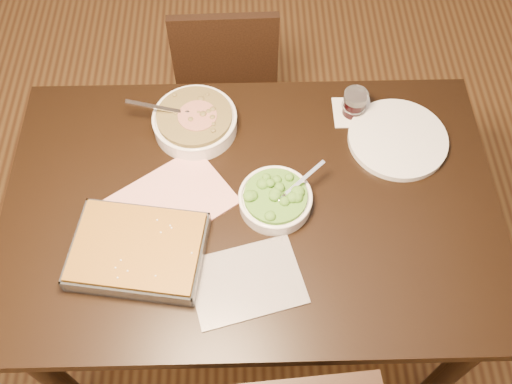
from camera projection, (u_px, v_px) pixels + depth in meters
The scene contains 11 objects.
ground at pixel (253, 299), 2.25m from camera, with size 4.00×4.00×0.00m, color #402512.
table at pixel (252, 218), 1.69m from camera, with size 1.40×0.90×0.75m.
magazine_a at pixel (171, 202), 1.60m from camera, with size 0.32×0.24×0.01m, color #AA3032.
magazine_b at pixel (247, 281), 1.48m from camera, with size 0.28×0.20×0.01m, color #28272F.
coaster at pixel (353, 112), 1.78m from camera, with size 0.12×0.12×0.00m, color white.
stew_bowl at pixel (195, 121), 1.72m from camera, with size 0.28×0.26×0.10m.
broccoli_bowl at pixel (275, 199), 1.58m from camera, with size 0.21×0.21×0.08m.
baking_dish at pixel (138, 251), 1.49m from camera, with size 0.38×0.30×0.06m.
wine_tumbler at pixel (355, 103), 1.74m from camera, with size 0.07×0.07×0.08m.
dinner_plate at pixel (398, 139), 1.71m from camera, with size 0.30×0.30×0.02m, color white.
chair_far at pixel (227, 70), 2.27m from camera, with size 0.39×0.39×0.82m.
Camera 1 is at (-0.01, -0.82, 2.13)m, focal length 40.00 mm.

